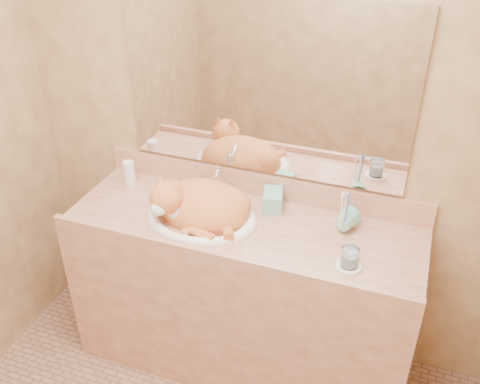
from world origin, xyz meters
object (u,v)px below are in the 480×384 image
(soap_dispenser, at_px, (273,198))
(water_glass, at_px, (350,257))
(sink_basin, at_px, (201,204))
(cat, at_px, (199,204))
(toothbrush_cup, at_px, (342,226))
(vanity_counter, at_px, (242,296))

(soap_dispenser, height_order, water_glass, soap_dispenser)
(sink_basin, xyz_separation_m, cat, (-0.01, 0.01, -0.01))
(toothbrush_cup, bearing_deg, water_glass, -71.18)
(vanity_counter, distance_m, soap_dispenser, 0.54)
(cat, xyz_separation_m, soap_dispenser, (0.31, 0.13, 0.03))
(sink_basin, xyz_separation_m, water_glass, (0.69, -0.11, -0.03))
(soap_dispenser, xyz_separation_m, water_glass, (0.40, -0.24, -0.05))
(vanity_counter, height_order, sink_basin, sink_basin)
(water_glass, bearing_deg, cat, 170.37)
(soap_dispenser, xyz_separation_m, toothbrush_cup, (0.33, -0.04, -0.05))
(sink_basin, relative_size, water_glass, 6.00)
(cat, bearing_deg, sink_basin, -29.88)
(sink_basin, bearing_deg, vanity_counter, 2.97)
(cat, height_order, toothbrush_cup, cat)
(vanity_counter, distance_m, sink_basin, 0.54)
(sink_basin, distance_m, toothbrush_cup, 0.63)
(soap_dispenser, bearing_deg, vanity_counter, -146.16)
(toothbrush_cup, relative_size, water_glass, 1.23)
(vanity_counter, distance_m, toothbrush_cup, 0.64)
(sink_basin, relative_size, soap_dispenser, 2.56)
(vanity_counter, bearing_deg, toothbrush_cup, 9.46)
(vanity_counter, xyz_separation_m, toothbrush_cup, (0.43, 0.07, 0.47))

